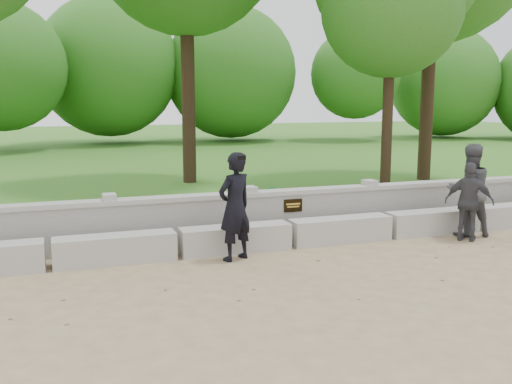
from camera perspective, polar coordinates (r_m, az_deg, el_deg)
ground at (r=8.48m, az=8.43°, el=-8.49°), size 80.00×80.00×0.00m
lawn at (r=21.60m, az=-9.22°, el=2.63°), size 40.00×22.00×0.25m
concrete_bench at (r=10.07m, az=3.39°, el=-4.23°), size 11.90×0.45×0.45m
parapet_wall at (r=10.65m, az=1.93°, el=-2.15°), size 12.50×0.35×0.90m
man_main at (r=9.11m, az=-2.13°, el=-1.47°), size 0.76×0.71×1.75m
visitor_left at (r=11.47m, az=20.53°, el=0.18°), size 0.99×0.85×1.76m
visitor_right at (r=11.07m, az=20.54°, el=-0.93°), size 0.86×0.84×1.45m
shrub_b at (r=11.69m, az=1.45°, el=-0.78°), size 0.32×0.36×0.57m
shrub_c at (r=14.21m, az=22.46°, el=0.52°), size 0.77×0.73×0.67m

